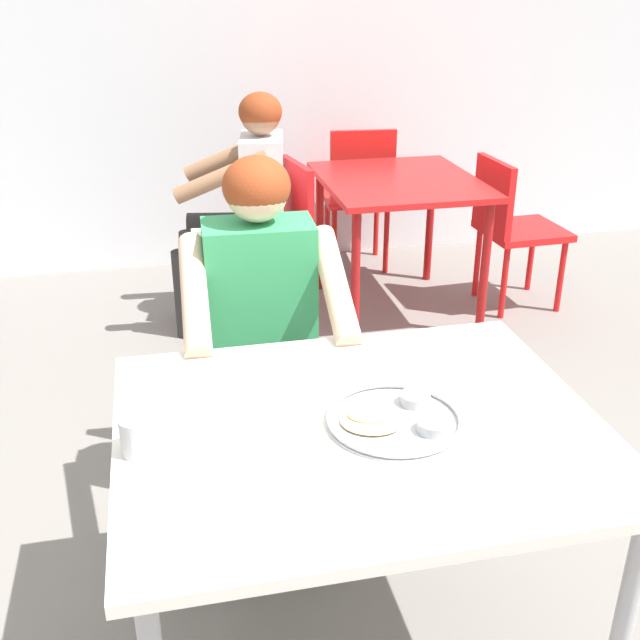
{
  "coord_description": "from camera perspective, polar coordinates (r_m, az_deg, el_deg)",
  "views": [
    {
      "loc": [
        -0.39,
        -1.35,
        1.7
      ],
      "look_at": [
        -0.02,
        0.33,
        0.91
      ],
      "focal_mm": 42.9,
      "sensor_mm": 36.0,
      "label": 1
    }
  ],
  "objects": [
    {
      "name": "patron_background",
      "position": [
        3.81,
        -5.73,
        9.55
      ],
      "size": [
        0.6,
        0.56,
        1.18
      ],
      "color": "#2A2A2A",
      "rests_on": "ground"
    },
    {
      "name": "drinking_cup",
      "position": [
        1.68,
        -13.4,
        -8.27
      ],
      "size": [
        0.08,
        0.08,
        0.09
      ],
      "color": "silver",
      "rests_on": "table_foreground"
    },
    {
      "name": "table_background_red",
      "position": [
        3.97,
        5.9,
        9.21
      ],
      "size": [
        0.78,
        0.9,
        0.73
      ],
      "color": "red",
      "rests_on": "ground"
    },
    {
      "name": "chair_red_far",
      "position": [
        4.6,
        2.94,
        9.7
      ],
      "size": [
        0.43,
        0.43,
        0.87
      ],
      "color": "red",
      "rests_on": "ground"
    },
    {
      "name": "table_foreground",
      "position": [
        1.81,
        2.91,
        -9.7
      ],
      "size": [
        1.1,
        0.89,
        0.76
      ],
      "color": "silver",
      "rests_on": "ground"
    },
    {
      "name": "chair_foreground",
      "position": [
        2.64,
        -4.66,
        -1.72
      ],
      "size": [
        0.43,
        0.45,
        0.91
      ],
      "color": "silver",
      "rests_on": "ground"
    },
    {
      "name": "chair_red_right",
      "position": [
        4.2,
        14.03,
        7.08
      ],
      "size": [
        0.43,
        0.42,
        0.81
      ],
      "color": "red",
      "rests_on": "ground"
    },
    {
      "name": "chair_red_left",
      "position": [
        3.93,
        -3.32,
        6.63
      ],
      "size": [
        0.49,
        0.48,
        0.82
      ],
      "color": "red",
      "rests_on": "ground"
    },
    {
      "name": "thali_tray",
      "position": [
        1.76,
        5.67,
        -7.32
      ],
      "size": [
        0.31,
        0.31,
        0.03
      ],
      "color": "#B7BABF",
      "rests_on": "table_foreground"
    },
    {
      "name": "diner_foreground",
      "position": [
        2.35,
        -4.2,
        0.17
      ],
      "size": [
        0.5,
        0.56,
        1.2
      ],
      "color": "#2F2F2F",
      "rests_on": "ground"
    }
  ]
}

